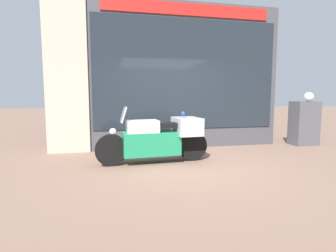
{
  "coord_description": "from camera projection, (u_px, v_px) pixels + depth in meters",
  "views": [
    {
      "loc": [
        -1.56,
        -5.17,
        1.42
      ],
      "look_at": [
        -0.28,
        0.82,
        0.74
      ],
      "focal_mm": 28.0,
      "sensor_mm": 36.0,
      "label": 1
    }
  ],
  "objects": [
    {
      "name": "white_helmet",
      "position": [
        309.0,
        97.0,
        7.65
      ],
      "size": [
        0.27,
        0.27,
        0.27
      ],
      "primitive_type": "sphere",
      "color": "white",
      "rests_on": "utility_cabinet"
    },
    {
      "name": "ground_plane",
      "position": [
        189.0,
        165.0,
        5.5
      ],
      "size": [
        60.0,
        60.0,
        0.0
      ],
      "primitive_type": "plane",
      "color": "#7A5B4C"
    },
    {
      "name": "shop_building",
      "position": [
        153.0,
        76.0,
        7.13
      ],
      "size": [
        6.34,
        0.55,
        3.95
      ],
      "color": "#424247",
      "rests_on": "ground"
    },
    {
      "name": "utility_cabinet",
      "position": [
        304.0,
        123.0,
        7.74
      ],
      "size": [
        0.73,
        0.5,
        1.29
      ],
      "primitive_type": "cube",
      "color": "#4C4C51",
      "rests_on": "ground"
    },
    {
      "name": "paramedic_motorcycle",
      "position": [
        160.0,
        137.0,
        5.64
      ],
      "size": [
        2.44,
        0.77,
        1.22
      ],
      "rotation": [
        0.0,
        0.0,
        3.2
      ],
      "color": "black",
      "rests_on": "ground"
    },
    {
      "name": "window_display",
      "position": [
        184.0,
        129.0,
        7.52
      ],
      "size": [
        4.85,
        0.3,
        2.08
      ],
      "color": "slate",
      "rests_on": "ground"
    }
  ]
}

